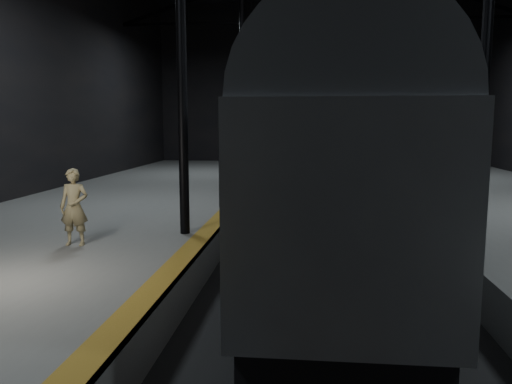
# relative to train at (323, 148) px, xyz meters

# --- Properties ---
(ground) EXTENTS (44.00, 44.00, 0.00)m
(ground) POSITION_rel_train_xyz_m (0.00, 0.68, -3.16)
(ground) COLOR black
(ground) RESTS_ON ground
(platform_left) EXTENTS (9.00, 43.80, 1.00)m
(platform_left) POSITION_rel_train_xyz_m (-7.50, 0.68, -2.66)
(platform_left) COLOR #595956
(platform_left) RESTS_ON ground
(tactile_strip) EXTENTS (0.50, 43.80, 0.01)m
(tactile_strip) POSITION_rel_train_xyz_m (-3.25, 0.68, -2.15)
(tactile_strip) COLOR #7D6316
(tactile_strip) RESTS_ON platform_left
(track) EXTENTS (2.40, 43.00, 0.24)m
(track) POSITION_rel_train_xyz_m (0.00, 0.68, -3.09)
(track) COLOR #3F3328
(track) RESTS_ON ground
(train) EXTENTS (3.17, 21.17, 5.66)m
(train) POSITION_rel_train_xyz_m (0.00, 0.00, 0.00)
(train) COLOR #999BA0
(train) RESTS_ON ground
(woman) EXTENTS (0.72, 0.49, 1.89)m
(woman) POSITION_rel_train_xyz_m (-6.15, -4.91, -1.21)
(woman) COLOR #99895E
(woman) RESTS_ON platform_left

